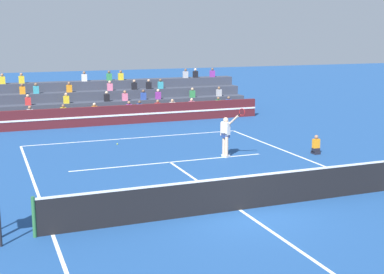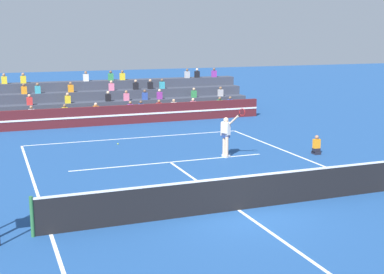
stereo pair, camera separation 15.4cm
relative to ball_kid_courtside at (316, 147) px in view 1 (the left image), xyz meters
name	(u,v)px [view 1 (the left image)]	position (x,y,z in m)	size (l,w,h in m)	color
ground_plane	(240,210)	(-6.45, -5.55, -0.33)	(120.00, 120.00, 0.00)	navy
court_lines	(240,210)	(-6.45, -5.55, -0.33)	(11.10, 23.90, 0.01)	white
tennis_net	(240,193)	(-6.45, -5.55, 0.21)	(12.00, 0.10, 1.10)	#2D6B38
sponsor_banner_wall	(115,115)	(-6.45, 10.59, 0.22)	(18.00, 0.26, 1.10)	#51191E
bleacher_stand	(103,103)	(-6.45, 13.76, 0.51)	(18.34, 3.80, 2.83)	#383D4C
ball_kid_courtside	(316,147)	(0.00, 0.00, 0.00)	(0.30, 0.36, 0.84)	black
tennis_player	(226,134)	(-3.91, 0.92, 0.65)	(0.62, 1.28, 2.25)	beige
tennis_ball	(117,144)	(-7.65, 5.09, -0.30)	(0.07, 0.07, 0.07)	#C6DB33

